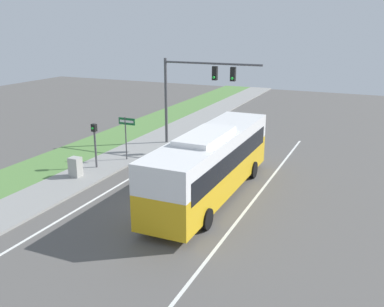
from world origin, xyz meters
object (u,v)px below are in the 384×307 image
(pedestrian_signal, at_px, (95,138))
(street_sign, at_px, (126,131))
(utility_cabinet, at_px, (75,167))
(bus, at_px, (211,160))
(signal_gantry, at_px, (194,84))

(pedestrian_signal, xyz_separation_m, street_sign, (0.85, 2.07, 0.06))
(street_sign, relative_size, utility_cabinet, 2.59)
(bus, xyz_separation_m, pedestrian_signal, (-7.75, 1.09, 0.01))
(bus, height_order, utility_cabinet, bus)
(utility_cabinet, bearing_deg, pedestrian_signal, 86.95)
(street_sign, bearing_deg, pedestrian_signal, -112.29)
(signal_gantry, distance_m, street_sign, 5.82)
(pedestrian_signal, relative_size, utility_cabinet, 2.51)
(bus, distance_m, pedestrian_signal, 7.83)
(bus, bearing_deg, street_sign, 155.38)
(bus, distance_m, street_sign, 7.59)
(pedestrian_signal, bearing_deg, utility_cabinet, -93.05)
(utility_cabinet, bearing_deg, bus, 4.97)
(bus, xyz_separation_m, street_sign, (-6.90, 3.16, 0.07))
(street_sign, xyz_separation_m, utility_cabinet, (-0.94, -3.85, -1.28))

